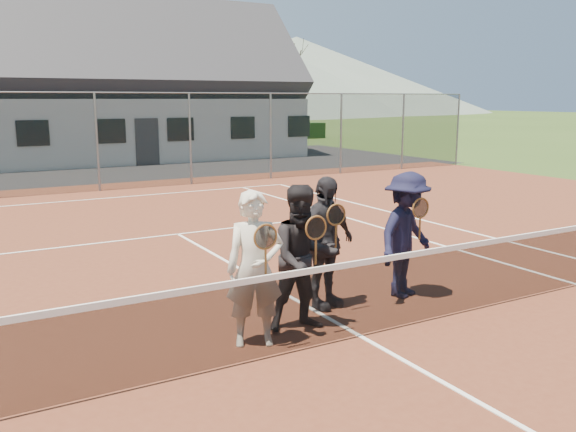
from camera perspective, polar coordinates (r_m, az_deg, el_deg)
name	(u,v)px	position (r m, az deg, el deg)	size (l,w,h in m)	color
ground	(63,170)	(26.07, -20.35, 4.05)	(220.00, 220.00, 0.00)	#2B4217
court_surface	(359,337)	(7.51, 6.68, -11.16)	(30.00, 30.00, 0.02)	#562819
hedge_row	(24,139)	(37.88, -23.46, 6.61)	(40.00, 1.20, 1.10)	black
hill_centre	(106,46)	(103.76, -16.69, 15.03)	(120.00, 120.00, 22.00)	slate
hill_east	(297,76)	(116.76, 0.83, 13.00)	(90.00, 90.00, 14.00)	slate
court_markings	(359,336)	(7.50, 6.68, -11.05)	(11.03, 23.83, 0.01)	white
tennis_net	(360,295)	(7.33, 6.77, -7.32)	(11.68, 0.08, 1.10)	slate
perimeter_fence	(97,142)	(19.57, -17.43, 6.64)	(30.07, 0.07, 3.02)	slate
clubhouse	(130,73)	(30.70, -14.59, 12.78)	(15.60, 8.20, 7.70)	silver
tree_c	(52,46)	(39.18, -21.24, 14.58)	(3.20, 3.20, 7.77)	#382014
tree_d	(212,53)	(41.93, -7.15, 14.93)	(3.20, 3.20, 7.77)	#382314
tree_e	(290,56)	(44.59, 0.22, 14.77)	(3.20, 3.20, 7.77)	#3D2816
player_a	(255,269)	(6.95, -3.13, -4.97)	(0.77, 0.64, 1.80)	beige
player_b	(304,258)	(7.40, 1.49, -3.98)	(0.98, 0.82, 1.80)	black
player_c	(324,243)	(8.20, 3.42, -2.51)	(1.13, 0.66, 1.80)	#232227
player_d	(406,235)	(8.81, 11.03, -1.74)	(1.32, 1.03, 1.80)	black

